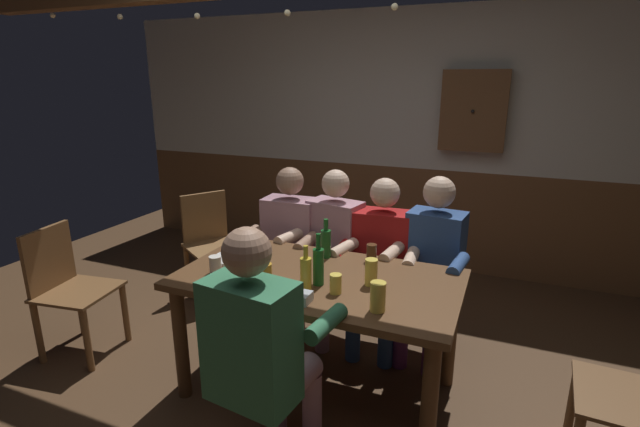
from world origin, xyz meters
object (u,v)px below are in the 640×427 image
bottle_2 (318,265)px  person_0 (287,241)px  bottle_1 (326,242)px  pint_glass_2 (215,265)px  pint_glass_3 (371,253)px  person_3 (432,260)px  condiment_caddy (297,297)px  plate_0 (236,257)px  bottle_3 (250,261)px  chair_empty_far_end (68,287)px  chair_empty_near_right (211,241)px  wall_dart_cabinet (474,111)px  pint_glass_0 (371,272)px  person_2 (380,256)px  bottle_0 (306,273)px  person_1 (330,247)px  pint_glass_6 (378,297)px  pint_glass_4 (265,275)px  pint_glass_5 (246,278)px  dining_table (318,294)px  person_4 (260,345)px  pint_glass_1 (336,284)px

bottle_2 → person_0: bearing=127.1°
bottle_1 → pint_glass_2: bottle_1 is taller
pint_glass_3 → bottle_1: bearing=-171.0°
person_3 → condiment_caddy: size_ratio=8.74×
plate_0 → bottle_3: bearing=-43.2°
chair_empty_far_end → chair_empty_near_right: bearing=154.3°
bottle_1 → wall_dart_cabinet: bearing=70.4°
plate_0 → pint_glass_0: pint_glass_0 is taller
person_3 → bottle_3: 1.22m
person_2 → bottle_0: size_ratio=4.78×
bottle_2 → wall_dart_cabinet: bearing=76.4°
chair_empty_near_right → person_3: bearing=116.4°
person_1 → pint_glass_6: size_ratio=8.21×
chair_empty_far_end → person_2: bearing=107.3°
pint_glass_4 → pint_glass_5: 0.11m
plate_0 → bottle_2: bearing=-13.7°
dining_table → pint_glass_0: bearing=1.1°
person_0 → pint_glass_3: person_0 is taller
bottle_0 → pint_glass_5: bearing=-155.8°
person_2 → pint_glass_6: 0.97m
pint_glass_0 → pint_glass_2: bearing=-167.7°
person_3 → plate_0: 1.27m
wall_dart_cabinet → bottle_1: bearing=-109.6°
bottle_3 → pint_glass_3: bottle_3 is taller
pint_glass_2 → pint_glass_3: pint_glass_3 is taller
chair_empty_near_right → pint_glass_3: size_ratio=8.12×
bottle_3 → pint_glass_5: size_ratio=1.93×
plate_0 → pint_glass_3: pint_glass_3 is taller
bottle_2 → pint_glass_4: bottle_2 is taller
person_3 → bottle_2: size_ratio=4.21×
person_3 → chair_empty_far_end: 2.44m
pint_glass_4 → person_4: bearing=-63.8°
person_1 → pint_glass_2: size_ratio=11.93×
plate_0 → pint_glass_4: 0.46m
person_1 → plate_0: size_ratio=4.38×
dining_table → bottle_2: (0.04, -0.10, 0.22)m
chair_empty_near_right → pint_glass_5: pint_glass_5 is taller
pint_glass_3 → wall_dart_cabinet: size_ratio=0.15×
bottle_2 → person_1: bearing=107.1°
chair_empty_near_right → chair_empty_far_end: (-0.35, -1.13, 0.00)m
person_4 → pint_glass_6: bearing=51.7°
wall_dart_cabinet → pint_glass_0: bearing=-97.3°
plate_0 → pint_glass_1: (0.74, -0.22, 0.04)m
pint_glass_0 → bottle_3: bearing=-165.6°
plate_0 → pint_glass_2: pint_glass_2 is taller
bottle_1 → pint_glass_3: size_ratio=2.29×
chair_empty_far_end → pint_glass_5: size_ratio=6.42×
bottle_0 → pint_glass_6: bearing=-11.0°
pint_glass_1 → pint_glass_3: (0.04, 0.50, 0.00)m
bottle_2 → pint_glass_0: (0.27, 0.10, -0.04)m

